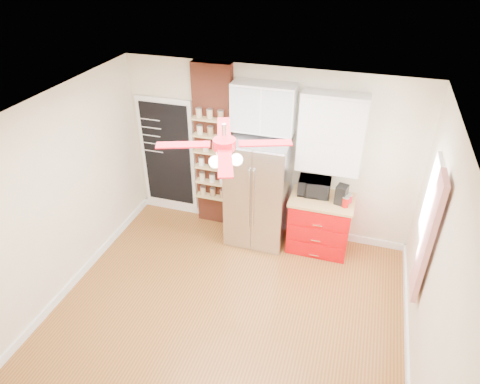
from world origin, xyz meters
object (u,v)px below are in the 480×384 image
(fridge, at_px, (258,192))
(canister_left, at_px, (345,202))
(toaster_oven, at_px, (314,187))
(ceiling_fan, at_px, (224,145))
(red_cabinet, at_px, (319,223))
(coffee_maker, at_px, (341,195))
(pantry_jar_oats, at_px, (206,147))

(fridge, xyz_separation_m, canister_left, (1.30, -0.06, 0.10))
(toaster_oven, bearing_deg, ceiling_fan, -116.47)
(ceiling_fan, height_order, canister_left, ceiling_fan)
(fridge, xyz_separation_m, red_cabinet, (0.97, 0.05, -0.42))
(fridge, bearing_deg, coffee_maker, 0.85)
(red_cabinet, distance_m, ceiling_fan, 2.75)
(coffee_maker, bearing_deg, red_cabinet, -173.28)
(fridge, relative_size, canister_left, 11.44)
(red_cabinet, height_order, pantry_jar_oats, pantry_jar_oats)
(toaster_oven, bearing_deg, coffee_maker, -19.79)
(canister_left, bearing_deg, toaster_oven, 157.15)
(fridge, xyz_separation_m, ceiling_fan, (0.05, -1.63, 1.55))
(ceiling_fan, distance_m, toaster_oven, 2.38)
(toaster_oven, bearing_deg, red_cabinet, -34.97)
(coffee_maker, height_order, canister_left, coffee_maker)
(ceiling_fan, xyz_separation_m, canister_left, (1.25, 1.57, -1.45))
(fridge, relative_size, toaster_oven, 3.74)
(toaster_oven, height_order, pantry_jar_oats, pantry_jar_oats)
(fridge, height_order, ceiling_fan, ceiling_fan)
(red_cabinet, relative_size, toaster_oven, 2.01)
(ceiling_fan, relative_size, pantry_jar_oats, 9.82)
(ceiling_fan, relative_size, toaster_oven, 2.99)
(fridge, relative_size, red_cabinet, 1.86)
(red_cabinet, distance_m, coffee_maker, 0.65)
(red_cabinet, xyz_separation_m, coffee_maker, (0.26, -0.03, 0.59))
(fridge, bearing_deg, canister_left, -2.66)
(coffee_maker, relative_size, canister_left, 1.88)
(canister_left, xyz_separation_m, pantry_jar_oats, (-2.19, 0.19, 0.47))
(toaster_oven, height_order, canister_left, toaster_oven)
(fridge, bearing_deg, pantry_jar_oats, 171.37)
(fridge, xyz_separation_m, toaster_oven, (0.82, 0.14, 0.15))
(canister_left, height_order, pantry_jar_oats, pantry_jar_oats)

